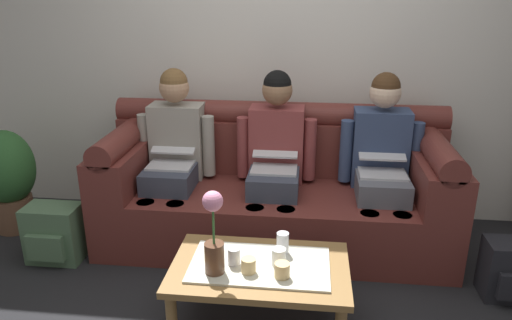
{
  "coord_description": "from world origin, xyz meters",
  "views": [
    {
      "loc": [
        0.23,
        -2.02,
        1.76
      ],
      "look_at": [
        -0.1,
        0.82,
        0.73
      ],
      "focal_mm": 34.02,
      "sensor_mm": 36.0,
      "label": 1
    }
  ],
  "objects_px": {
    "cup_far_right": "(282,270)",
    "backpack_left": "(54,234)",
    "cup_far_center": "(249,265)",
    "backpack_right": "(512,271)",
    "cup_near_left": "(283,243)",
    "cup_near_right": "(234,256)",
    "person_left": "(174,150)",
    "potted_plant": "(8,176)",
    "person_middle": "(275,153)",
    "cup_far_left": "(279,257)",
    "coffee_table": "(260,273)",
    "person_right": "(382,157)",
    "couch": "(275,191)",
    "flower_vase": "(214,236)"
  },
  "relations": [
    {
      "from": "flower_vase",
      "to": "cup_near_left",
      "type": "bearing_deg",
      "value": 34.42
    },
    {
      "from": "couch",
      "to": "person_left",
      "type": "height_order",
      "value": "person_left"
    },
    {
      "from": "person_middle",
      "to": "coffee_table",
      "type": "height_order",
      "value": "person_middle"
    },
    {
      "from": "couch",
      "to": "coffee_table",
      "type": "bearing_deg",
      "value": -90.0
    },
    {
      "from": "person_middle",
      "to": "backpack_right",
      "type": "relative_size",
      "value": 3.4
    },
    {
      "from": "cup_far_center",
      "to": "backpack_left",
      "type": "relative_size",
      "value": 0.2
    },
    {
      "from": "person_right",
      "to": "cup_far_center",
      "type": "relative_size",
      "value": 16.03
    },
    {
      "from": "cup_near_left",
      "to": "cup_near_right",
      "type": "distance_m",
      "value": 0.28
    },
    {
      "from": "backpack_left",
      "to": "cup_far_left",
      "type": "bearing_deg",
      "value": -19.31
    },
    {
      "from": "person_right",
      "to": "cup_far_center",
      "type": "bearing_deg",
      "value": -125.18
    },
    {
      "from": "coffee_table",
      "to": "backpack_right",
      "type": "relative_size",
      "value": 2.57
    },
    {
      "from": "cup_near_right",
      "to": "cup_far_right",
      "type": "relative_size",
      "value": 1.19
    },
    {
      "from": "couch",
      "to": "cup_far_right",
      "type": "distance_m",
      "value": 1.13
    },
    {
      "from": "cup_near_left",
      "to": "cup_far_center",
      "type": "xyz_separation_m",
      "value": [
        -0.16,
        -0.21,
        -0.02
      ]
    },
    {
      "from": "person_left",
      "to": "cup_near_right",
      "type": "xyz_separation_m",
      "value": [
        0.59,
        -1.03,
        -0.21
      ]
    },
    {
      "from": "person_right",
      "to": "cup_far_right",
      "type": "distance_m",
      "value": 1.29
    },
    {
      "from": "cup_near_left",
      "to": "cup_far_left",
      "type": "relative_size",
      "value": 1.27
    },
    {
      "from": "person_left",
      "to": "person_middle",
      "type": "height_order",
      "value": "same"
    },
    {
      "from": "cup_far_center",
      "to": "cup_far_right",
      "type": "distance_m",
      "value": 0.17
    },
    {
      "from": "person_left",
      "to": "cup_far_center",
      "type": "distance_m",
      "value": 1.31
    },
    {
      "from": "backpack_right",
      "to": "cup_far_left",
      "type": "bearing_deg",
      "value": -161.73
    },
    {
      "from": "person_middle",
      "to": "flower_vase",
      "type": "height_order",
      "value": "person_middle"
    },
    {
      "from": "cup_far_center",
      "to": "potted_plant",
      "type": "relative_size",
      "value": 0.1
    },
    {
      "from": "cup_near_left",
      "to": "potted_plant",
      "type": "bearing_deg",
      "value": 158.77
    },
    {
      "from": "backpack_left",
      "to": "backpack_right",
      "type": "distance_m",
      "value": 2.89
    },
    {
      "from": "person_left",
      "to": "cup_far_right",
      "type": "height_order",
      "value": "person_left"
    },
    {
      "from": "cup_far_left",
      "to": "cup_far_center",
      "type": "bearing_deg",
      "value": -150.33
    },
    {
      "from": "person_middle",
      "to": "person_right",
      "type": "xyz_separation_m",
      "value": [
        0.72,
        -0.0,
        0.0
      ]
    },
    {
      "from": "person_right",
      "to": "potted_plant",
      "type": "height_order",
      "value": "person_right"
    },
    {
      "from": "backpack_right",
      "to": "potted_plant",
      "type": "height_order",
      "value": "potted_plant"
    },
    {
      "from": "person_middle",
      "to": "cup_far_right",
      "type": "xyz_separation_m",
      "value": [
        0.12,
        -1.12,
        -0.22
      ]
    },
    {
      "from": "potted_plant",
      "to": "person_right",
      "type": "bearing_deg",
      "value": 1.7
    },
    {
      "from": "cup_far_right",
      "to": "backpack_left",
      "type": "distance_m",
      "value": 1.71
    },
    {
      "from": "cup_near_right",
      "to": "backpack_left",
      "type": "distance_m",
      "value": 1.45
    },
    {
      "from": "person_right",
      "to": "cup_far_right",
      "type": "bearing_deg",
      "value": -118.26
    },
    {
      "from": "person_left",
      "to": "cup_far_right",
      "type": "relative_size",
      "value": 15.94
    },
    {
      "from": "person_right",
      "to": "cup_far_left",
      "type": "height_order",
      "value": "person_right"
    },
    {
      "from": "cup_near_left",
      "to": "cup_far_center",
      "type": "bearing_deg",
      "value": -127.5
    },
    {
      "from": "person_left",
      "to": "cup_near_right",
      "type": "relative_size",
      "value": 13.4
    },
    {
      "from": "person_left",
      "to": "cup_far_center",
      "type": "height_order",
      "value": "person_left"
    },
    {
      "from": "cup_far_left",
      "to": "backpack_right",
      "type": "xyz_separation_m",
      "value": [
        1.35,
        0.45,
        -0.27
      ]
    },
    {
      "from": "coffee_table",
      "to": "cup_far_left",
      "type": "height_order",
      "value": "cup_far_left"
    },
    {
      "from": "cup_far_center",
      "to": "cup_far_right",
      "type": "xyz_separation_m",
      "value": [
        0.17,
        -0.02,
        0.0
      ]
    },
    {
      "from": "couch",
      "to": "cup_near_right",
      "type": "distance_m",
      "value": 1.05
    },
    {
      "from": "person_right",
      "to": "cup_far_left",
      "type": "distance_m",
      "value": 1.21
    },
    {
      "from": "cup_near_right",
      "to": "backpack_right",
      "type": "distance_m",
      "value": 1.67
    },
    {
      "from": "cup_far_right",
      "to": "backpack_right",
      "type": "distance_m",
      "value": 1.46
    },
    {
      "from": "person_left",
      "to": "potted_plant",
      "type": "distance_m",
      "value": 1.27
    },
    {
      "from": "cup_far_left",
      "to": "backpack_right",
      "type": "height_order",
      "value": "cup_far_left"
    },
    {
      "from": "couch",
      "to": "backpack_right",
      "type": "relative_size",
      "value": 6.71
    }
  ]
}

